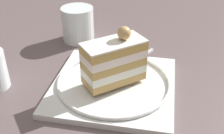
{
  "coord_description": "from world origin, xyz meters",
  "views": [
    {
      "loc": [
        -0.46,
        -0.0,
        0.34
      ],
      "look_at": [
        0.01,
        -0.02,
        0.05
      ],
      "focal_mm": 45.89,
      "sensor_mm": 36.0,
      "label": 1
    }
  ],
  "objects_px": {
    "drink_glass_far": "(77,25)",
    "cake_slice": "(112,61)",
    "dessert_plate": "(112,84)",
    "fork": "(135,60)"
  },
  "relations": [
    {
      "from": "cake_slice",
      "to": "fork",
      "type": "bearing_deg",
      "value": -36.76
    },
    {
      "from": "dessert_plate",
      "to": "cake_slice",
      "type": "bearing_deg",
      "value": -64.99
    },
    {
      "from": "fork",
      "to": "cake_slice",
      "type": "bearing_deg",
      "value": 143.24
    },
    {
      "from": "dessert_plate",
      "to": "cake_slice",
      "type": "relative_size",
      "value": 2.19
    },
    {
      "from": "dessert_plate",
      "to": "drink_glass_far",
      "type": "height_order",
      "value": "drink_glass_far"
    },
    {
      "from": "dessert_plate",
      "to": "cake_slice",
      "type": "height_order",
      "value": "cake_slice"
    },
    {
      "from": "cake_slice",
      "to": "drink_glass_far",
      "type": "xyz_separation_m",
      "value": [
        0.22,
        0.08,
        -0.02
      ]
    },
    {
      "from": "drink_glass_far",
      "to": "dessert_plate",
      "type": "bearing_deg",
      "value": -159.3
    },
    {
      "from": "drink_glass_far",
      "to": "cake_slice",
      "type": "bearing_deg",
      "value": -159.15
    },
    {
      "from": "cake_slice",
      "to": "dessert_plate",
      "type": "bearing_deg",
      "value": 115.01
    }
  ]
}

